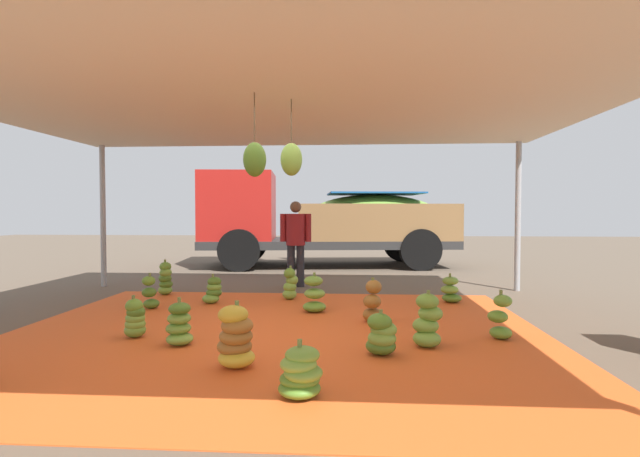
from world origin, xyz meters
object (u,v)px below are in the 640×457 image
banana_bunch_15 (213,291)px  banana_bunch_1 (314,295)px  banana_bunch_5 (301,373)px  banana_bunch_8 (290,285)px  cargo_truck_main (320,219)px  banana_bunch_2 (135,319)px  banana_bunch_12 (381,335)px  banana_bunch_0 (236,338)px  banana_bunch_6 (451,291)px  banana_bunch_3 (427,322)px  banana_bunch_10 (179,325)px  worker_0 (296,237)px  banana_bunch_4 (165,279)px  banana_bunch_9 (500,319)px  banana_bunch_7 (373,303)px  banana_bunch_13 (150,294)px

banana_bunch_15 → banana_bunch_1: bearing=-18.2°
banana_bunch_5 → banana_bunch_8: 4.04m
banana_bunch_8 → cargo_truck_main: bearing=88.4°
banana_bunch_2 → banana_bunch_8: size_ratio=0.88×
banana_bunch_12 → banana_bunch_15: bearing=133.9°
banana_bunch_0 → banana_bunch_6: bearing=52.2°
banana_bunch_3 → banana_bunch_10: 2.59m
banana_bunch_3 → worker_0: worker_0 is taller
banana_bunch_4 → banana_bunch_3: bearing=-35.8°
banana_bunch_4 → banana_bunch_8: banana_bunch_4 is taller
banana_bunch_6 → banana_bunch_10: (-3.32, -2.60, 0.03)m
banana_bunch_5 → banana_bunch_1: bearing=92.7°
worker_0 → banana_bunch_9: bearing=-53.1°
banana_bunch_0 → banana_bunch_8: banana_bunch_0 is taller
banana_bunch_6 → banana_bunch_7: (-1.26, -1.44, 0.07)m
banana_bunch_12 → worker_0: worker_0 is taller
banana_bunch_10 → banana_bunch_1: bearing=54.0°
banana_bunch_4 → banana_bunch_1: bearing=-24.5°
banana_bunch_1 → banana_bunch_9: 2.51m
banana_bunch_0 → banana_bunch_10: banana_bunch_0 is taller
banana_bunch_4 → cargo_truck_main: 5.22m
banana_bunch_4 → banana_bunch_10: banana_bunch_4 is taller
banana_bunch_0 → cargo_truck_main: size_ratio=0.09×
banana_bunch_1 → banana_bunch_3: banana_bunch_3 is taller
banana_bunch_7 → banana_bunch_12: 1.39m
banana_bunch_10 → banana_bunch_7: bearing=29.4°
banana_bunch_2 → worker_0: worker_0 is taller
banana_bunch_9 → banana_bunch_12: banana_bunch_9 is taller
banana_bunch_0 → banana_bunch_2: 1.64m
banana_bunch_6 → banana_bunch_12: 3.08m
banana_bunch_0 → banana_bunch_1: (0.51, 2.44, -0.03)m
banana_bunch_6 → banana_bunch_9: 2.14m
banana_bunch_13 → cargo_truck_main: 6.18m
banana_bunch_8 → banana_bunch_10: banana_bunch_8 is taller
banana_bunch_3 → banana_bunch_15: bearing=143.3°
banana_bunch_6 → banana_bunch_9: size_ratio=0.83×
banana_bunch_10 → cargo_truck_main: bearing=82.8°
banana_bunch_3 → banana_bunch_9: banana_bunch_3 is taller
banana_bunch_7 → banana_bunch_10: banana_bunch_7 is taller
banana_bunch_15 → banana_bunch_13: bearing=-148.3°
banana_bunch_2 → banana_bunch_10: (0.59, -0.24, 0.00)m
banana_bunch_4 → banana_bunch_15: (1.01, -0.66, -0.07)m
banana_bunch_1 → cargo_truck_main: cargo_truck_main is taller
banana_bunch_8 → cargo_truck_main: (0.14, 4.88, 0.98)m
banana_bunch_3 → banana_bunch_5: banana_bunch_3 is taller
cargo_truck_main → banana_bunch_5: bearing=-87.0°
banana_bunch_4 → banana_bunch_6: banana_bunch_4 is taller
banana_bunch_0 → banana_bunch_4: 4.19m
banana_bunch_1 → banana_bunch_5: 3.09m
banana_bunch_8 → banana_bunch_1: bearing=-63.3°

